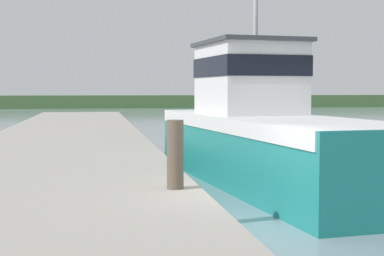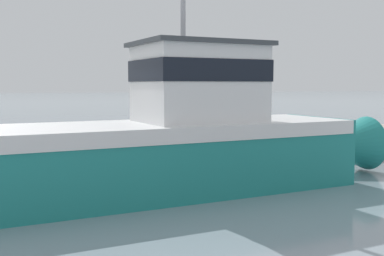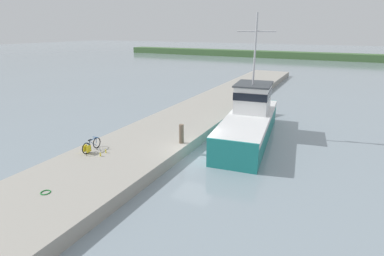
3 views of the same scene
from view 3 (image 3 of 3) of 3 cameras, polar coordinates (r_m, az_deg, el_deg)
ground_plane at (r=19.65m, az=0.52°, el=-5.96°), size 320.00×320.00×0.00m
dock_pier at (r=21.34m, az=-8.81°, el=-3.06°), size 6.23×80.00×0.76m
fishing_boat_main at (r=23.73m, az=11.02°, el=1.81°), size 4.47×13.84×9.21m
bicycle_touring at (r=19.81m, az=-18.85°, el=-3.30°), size 0.50×1.71×0.78m
mooring_post at (r=20.06m, az=-2.03°, el=-1.11°), size 0.32×0.32×1.30m
hose_coil at (r=15.97m, az=-26.13°, el=-10.95°), size 0.46×0.46×0.05m
water_bottle_on_curb at (r=19.41m, az=-16.10°, el=-4.26°), size 0.07×0.07×0.22m
water_bottle_by_bike at (r=19.01m, az=-17.07°, el=-4.84°), size 0.08×0.08×0.23m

